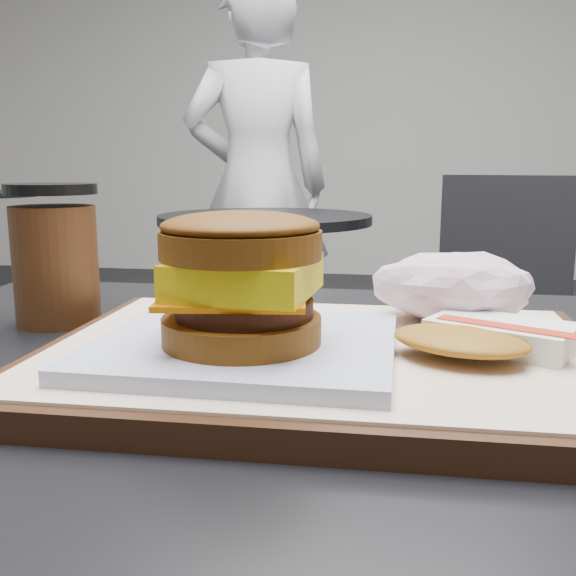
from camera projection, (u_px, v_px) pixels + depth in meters
The scene contains 9 objects.
serving_tray at pixel (323, 359), 0.44m from camera, with size 0.38×0.28×0.02m.
breakfast_sandwich at pixel (243, 296), 0.40m from camera, with size 0.19×0.17×0.09m.
hash_brown at pixel (483, 337), 0.42m from camera, with size 0.13×0.12×0.02m.
crumpled_wrapper at pixel (453, 287), 0.50m from camera, with size 0.12×0.10×0.05m, color white, non-canonical shape.
coffee_cup at pixel (55, 258), 0.57m from camera, with size 0.08×0.08×0.12m.
neighbor_table at pixel (266, 274), 2.14m from camera, with size 0.70×0.70×0.75m.
napkin at pixel (245, 215), 2.07m from camera, with size 0.12×0.12×0.00m, color white.
neighbor_chair at pixel (462, 294), 2.02m from camera, with size 0.65×0.54×0.88m.
patron at pixel (258, 186), 2.65m from camera, with size 0.60×0.39×1.65m, color silver.
Camera 1 is at (0.05, -0.42, 0.91)m, focal length 40.00 mm.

